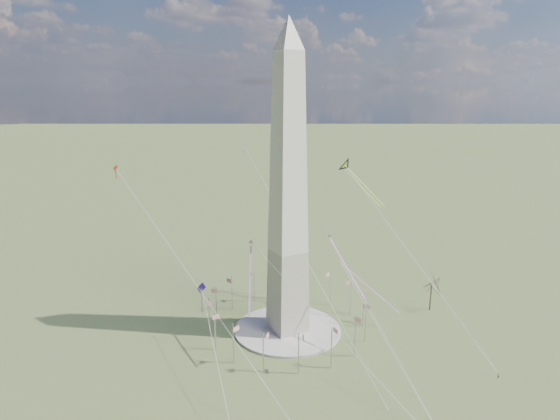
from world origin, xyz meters
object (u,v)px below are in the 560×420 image
washington_monument (288,193)px  kite_delta_black (347,168)px  tree_near (432,283)px  person_east (498,376)px

washington_monument → kite_delta_black: washington_monument is taller
tree_near → person_east: (-14.95, -41.69, -9.79)m
washington_monument → person_east: (38.93, -53.11, -47.16)m
tree_near → person_east: size_ratio=9.36×
tree_near → person_east: bearing=-109.7°
tree_near → kite_delta_black: kite_delta_black is taller
tree_near → person_east: 45.36m
person_east → kite_delta_black: bearing=-93.8°
tree_near → kite_delta_black: (-21.03, 25.24, 40.57)m
person_east → washington_monument: bearing=-62.8°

